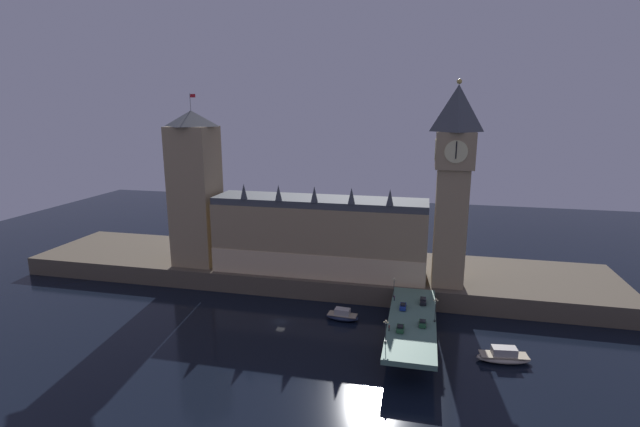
{
  "coord_description": "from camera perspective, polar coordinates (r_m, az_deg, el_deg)",
  "views": [
    {
      "loc": [
        41.29,
        -126.14,
        64.4
      ],
      "look_at": [
        8.06,
        20.0,
        30.37
      ],
      "focal_mm": 26.0,
      "sensor_mm": 36.0,
      "label": 1
    }
  ],
  "objects": [
    {
      "name": "clock_tower",
      "position": [
        154.56,
        16.06,
        3.94
      ],
      "size": [
        12.33,
        12.44,
        66.49
      ],
      "color": "tan",
      "rests_on": "embankment"
    },
    {
      "name": "bridge",
      "position": [
        134.74,
        11.23,
        -13.42
      ],
      "size": [
        12.95,
        46.0,
        7.39
      ],
      "color": "slate",
      "rests_on": "ground_plane"
    },
    {
      "name": "pedestrian_near_rail",
      "position": [
        126.28,
        8.51,
        -13.7
      ],
      "size": [
        0.38,
        0.38,
        1.85
      ],
      "color": "black",
      "rests_on": "bridge"
    },
    {
      "name": "pedestrian_far_rail",
      "position": [
        144.7,
        9.14,
        -10.21
      ],
      "size": [
        0.38,
        0.38,
        1.65
      ],
      "color": "black",
      "rests_on": "bridge"
    },
    {
      "name": "car_northbound_trail",
      "position": [
        127.05,
        9.85,
        -13.74
      ],
      "size": [
        2.02,
        4.2,
        1.4
      ],
      "color": "#235633",
      "rests_on": "bridge"
    },
    {
      "name": "car_southbound_trail",
      "position": [
        144.51,
        12.58,
        -10.45
      ],
      "size": [
        1.88,
        4.67,
        1.6
      ],
      "color": "black",
      "rests_on": "bridge"
    },
    {
      "name": "boat_downstream",
      "position": [
        134.69,
        21.67,
        -16.04
      ],
      "size": [
        14.23,
        6.62,
        4.05
      ],
      "color": "#B2A893",
      "rests_on": "ground_plane"
    },
    {
      "name": "car_southbound_lead",
      "position": [
        130.78,
        12.51,
        -13.04
      ],
      "size": [
        2.01,
        3.95,
        1.49
      ],
      "color": "#235633",
      "rests_on": "bridge"
    },
    {
      "name": "street_lamp_far",
      "position": [
        146.05,
        9.1,
        -8.68
      ],
      "size": [
        1.34,
        0.6,
        6.32
      ],
      "color": "#2D3333",
      "rests_on": "bridge"
    },
    {
      "name": "street_lamp_near",
      "position": [
        119.21,
        8.1,
        -13.84
      ],
      "size": [
        1.34,
        0.6,
        6.13
      ],
      "color": "#2D3333",
      "rests_on": "bridge"
    },
    {
      "name": "embankment",
      "position": [
        180.83,
        -1.17,
        -6.93
      ],
      "size": [
        220.0,
        42.0,
        6.78
      ],
      "color": "brown",
      "rests_on": "ground_plane"
    },
    {
      "name": "street_lamp_mid",
      "position": [
        132.21,
        14.04,
        -11.12
      ],
      "size": [
        1.34,
        0.6,
        6.86
      ],
      "color": "#2D3333",
      "rests_on": "bridge"
    },
    {
      "name": "car_northbound_lead",
      "position": [
        139.85,
        10.18,
        -11.17
      ],
      "size": [
        1.9,
        4.44,
        1.48
      ],
      "color": "navy",
      "rests_on": "bridge"
    },
    {
      "name": "parliament_hall",
      "position": [
        165.44,
        -0.09,
        -2.7
      ],
      "size": [
        75.31,
        17.87,
        32.36
      ],
      "color": "tan",
      "rests_on": "embankment"
    },
    {
      "name": "boat_upstream",
      "position": [
        147.94,
        2.77,
        -12.45
      ],
      "size": [
        10.6,
        5.26,
        3.67
      ],
      "color": "#1E2842",
      "rests_on": "ground_plane"
    },
    {
      "name": "ground_plane",
      "position": [
        147.53,
        -4.91,
        -13.14
      ],
      "size": [
        400.0,
        400.0,
        0.0
      ],
      "primitive_type": "plane",
      "color": "black"
    },
    {
      "name": "victoria_tower",
      "position": [
        178.39,
        -15.08,
        2.99
      ],
      "size": [
        15.61,
        15.61,
        62.97
      ],
      "color": "tan",
      "rests_on": "embankment"
    }
  ]
}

